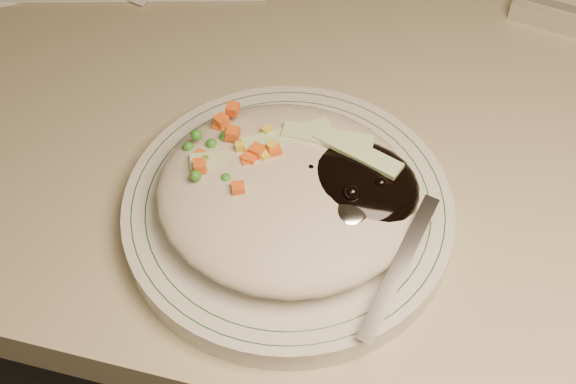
# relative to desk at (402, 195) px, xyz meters

# --- Properties ---
(desk) EXTENTS (1.40, 0.70, 0.74)m
(desk) POSITION_rel_desk_xyz_m (0.00, 0.00, 0.00)
(desk) COLOR tan
(desk) RESTS_ON ground
(plate) EXTENTS (0.25, 0.25, 0.02)m
(plate) POSITION_rel_desk_xyz_m (-0.08, -0.20, 0.21)
(plate) COLOR silver
(plate) RESTS_ON desk
(plate_rim) EXTENTS (0.24, 0.24, 0.00)m
(plate_rim) POSITION_rel_desk_xyz_m (-0.08, -0.20, 0.22)
(plate_rim) COLOR #144723
(plate_rim) RESTS_ON plate
(meal) EXTENTS (0.20, 0.19, 0.05)m
(meal) POSITION_rel_desk_xyz_m (-0.07, -0.20, 0.24)
(meal) COLOR #BFB39B
(meal) RESTS_ON plate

